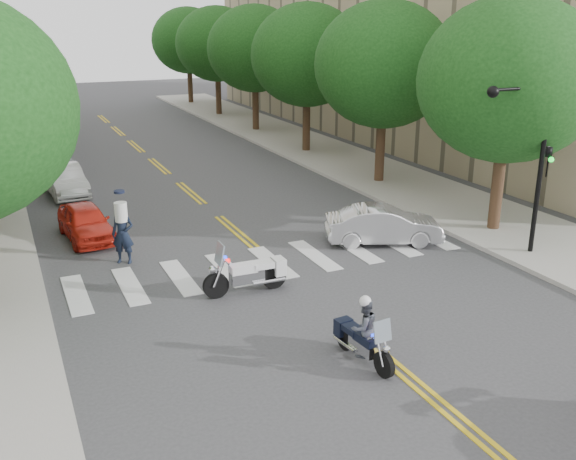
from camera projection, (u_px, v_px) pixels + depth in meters
ground at (378, 352)px, 15.46m from camera, size 140.00×140.00×0.00m
sidewalk_right at (317, 150)px, 38.14m from camera, size 5.00×60.00×0.15m
tree_r_0 at (509, 80)px, 22.32m from camera, size 6.40×6.40×8.45m
tree_r_1 at (384, 65)px, 29.22m from camera, size 6.40×6.40×8.45m
tree_r_2 at (307, 55)px, 36.12m from camera, size 6.40×6.40×8.45m
tree_r_3 at (255, 49)px, 43.02m from camera, size 6.40×6.40×8.45m
tree_r_4 at (217, 44)px, 49.92m from camera, size 6.40×6.40×8.45m
tree_r_5 at (188, 40)px, 56.83m from camera, size 6.40×6.40×8.45m
traffic_signal_pole at (532, 148)px, 20.32m from camera, size 2.82×0.42×6.00m
motorcycle_police at (363, 332)px, 14.84m from camera, size 0.75×2.08×1.69m
motorcycle_parked at (252, 273)px, 18.67m from camera, size 2.54×0.56×1.64m
officer_standing at (123, 234)px, 20.75m from camera, size 0.86×0.76×1.97m
convertible at (384, 225)px, 22.64m from camera, size 4.30×2.83×1.34m
parked_car_a at (86, 222)px, 23.08m from camera, size 1.86×3.88×1.28m
parked_car_b at (65, 180)px, 28.73m from camera, size 1.77×4.23×1.36m
parked_car_c at (53, 159)px, 33.50m from camera, size 2.31×4.39×1.18m
parked_car_d at (26, 144)px, 36.58m from camera, size 2.42×5.01×1.41m
parked_car_e at (38, 127)px, 42.14m from camera, size 1.71×4.25×1.45m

